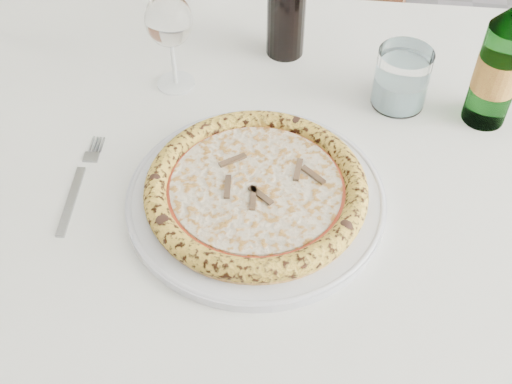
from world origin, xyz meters
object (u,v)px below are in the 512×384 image
Objects in this scene: plate at (256,198)px; pizza at (256,189)px; tumbler at (401,82)px; wine_glass at (169,23)px; beer_bottle at (500,64)px; dining_table at (265,192)px.

plate is 1.17× the size of pizza.
wine_glass is at bearing -178.74° from tumbler.
pizza is 0.39m from beer_bottle.
tumbler is (0.19, 0.24, 0.03)m from plate.
wine_glass is 0.36m from tumbler.
beer_bottle is (0.48, -0.01, -0.01)m from wine_glass.
wine_glass is (-0.17, 0.23, 0.09)m from pizza.
tumbler reaches higher than plate.
beer_bottle reaches higher than wine_glass.
tumbler is 0.14m from beer_bottle.
pizza is 3.18× the size of tumbler.
beer_bottle is at bearing -8.13° from tumbler.
wine_glass reaches higher than dining_table.
pizza is 0.31m from tumbler.
plate is 0.30m from wine_glass.
dining_table is 9.17× the size of wine_glass.
wine_glass reaches higher than pizza.
beer_bottle is at bearing 20.88° from dining_table.
plate is 0.40m from beer_bottle.
beer_bottle reaches higher than dining_table.
plate is 2.17× the size of wine_glass.
plate is 0.02m from pizza.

